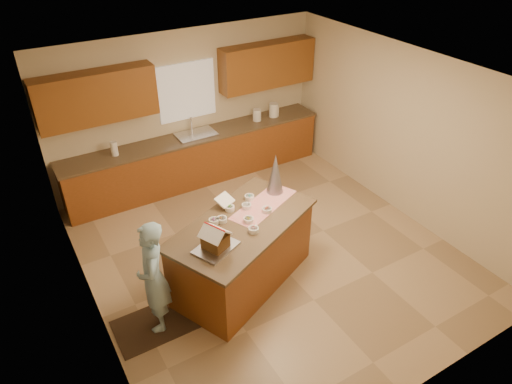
{
  "coord_description": "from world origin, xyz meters",
  "views": [
    {
      "loc": [
        -2.91,
        -4.52,
        4.55
      ],
      "look_at": [
        -0.1,
        0.2,
        1.0
      ],
      "focal_mm": 32.57,
      "sensor_mm": 36.0,
      "label": 1
    }
  ],
  "objects_px": {
    "island_base": "(243,254)",
    "boy": "(153,278)",
    "tinsel_tree": "(275,174)",
    "gingerbread_house": "(215,239)"
  },
  "relations": [
    {
      "from": "island_base",
      "to": "boy",
      "type": "xyz_separation_m",
      "value": [
        -1.27,
        -0.13,
        0.29
      ]
    },
    {
      "from": "boy",
      "to": "gingerbread_house",
      "type": "height_order",
      "value": "boy"
    },
    {
      "from": "island_base",
      "to": "boy",
      "type": "relative_size",
      "value": 1.3
    },
    {
      "from": "island_base",
      "to": "tinsel_tree",
      "type": "xyz_separation_m",
      "value": [
        0.75,
        0.4,
        0.82
      ]
    },
    {
      "from": "island_base",
      "to": "tinsel_tree",
      "type": "height_order",
      "value": "tinsel_tree"
    },
    {
      "from": "island_base",
      "to": "gingerbread_house",
      "type": "relative_size",
      "value": 4.9
    },
    {
      "from": "tinsel_tree",
      "to": "boy",
      "type": "xyz_separation_m",
      "value": [
        -2.02,
        -0.53,
        -0.53
      ]
    },
    {
      "from": "tinsel_tree",
      "to": "island_base",
      "type": "bearing_deg",
      "value": -152.21
    },
    {
      "from": "island_base",
      "to": "boy",
      "type": "height_order",
      "value": "boy"
    },
    {
      "from": "tinsel_tree",
      "to": "boy",
      "type": "bearing_deg",
      "value": -165.32
    }
  ]
}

